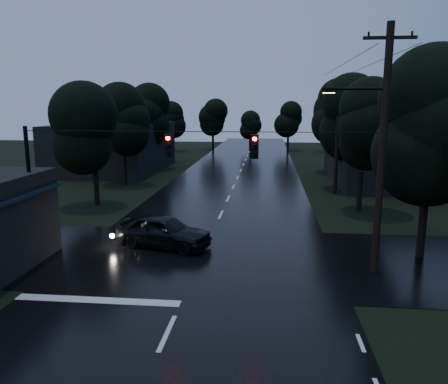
# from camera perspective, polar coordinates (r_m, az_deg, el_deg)

# --- Properties ---
(main_road) EXTENTS (12.00, 120.00, 0.02)m
(main_road) POSITION_cam_1_polar(r_m,az_deg,el_deg) (37.73, 1.23, 0.64)
(main_road) COLOR black
(main_road) RESTS_ON ground
(cross_street) EXTENTS (60.00, 9.00, 0.02)m
(cross_street) POSITION_cam_1_polar(r_m,az_deg,el_deg) (20.39, -2.91, -8.45)
(cross_street) COLOR black
(cross_street) RESTS_ON ground
(building_far_right) EXTENTS (10.00, 14.00, 4.40)m
(building_far_right) POSITION_cam_1_polar(r_m,az_deg,el_deg) (42.70, 20.83, 4.12)
(building_far_right) COLOR black
(building_far_right) RESTS_ON ground
(building_far_left) EXTENTS (10.00, 16.00, 5.00)m
(building_far_left) POSITION_cam_1_polar(r_m,az_deg,el_deg) (50.15, -14.03, 5.78)
(building_far_left) COLOR black
(building_far_left) RESTS_ON ground
(utility_pole_main) EXTENTS (3.50, 0.30, 10.00)m
(utility_pole_main) POSITION_cam_1_polar(r_m,az_deg,el_deg) (18.60, 19.72, 5.64)
(utility_pole_main) COLOR black
(utility_pole_main) RESTS_ON ground
(utility_pole_far) EXTENTS (2.00, 0.30, 7.50)m
(utility_pole_far) POSITION_cam_1_polar(r_m,az_deg,el_deg) (35.52, 14.53, 5.96)
(utility_pole_far) COLOR black
(utility_pole_far) RESTS_ON ground
(anchor_pole_left) EXTENTS (0.18, 0.18, 6.00)m
(anchor_pole_left) POSITION_cam_1_polar(r_m,az_deg,el_deg) (21.17, -23.93, -0.26)
(anchor_pole_left) COLOR black
(anchor_pole_left) RESTS_ON ground
(span_signals) EXTENTS (15.00, 0.37, 1.12)m
(span_signals) POSITION_cam_1_polar(r_m,az_deg,el_deg) (18.22, -1.81, 6.13)
(span_signals) COLOR black
(span_signals) RESTS_ON ground
(tree_corner_near) EXTENTS (4.48, 4.48, 9.44)m
(tree_corner_near) POSITION_cam_1_polar(r_m,az_deg,el_deg) (21.21, 25.44, 7.80)
(tree_corner_near) COLOR black
(tree_corner_near) RESTS_ON ground
(tree_left_a) EXTENTS (3.92, 3.92, 8.26)m
(tree_left_a) POSITION_cam_1_polar(r_m,az_deg,el_deg) (31.41, -16.72, 7.73)
(tree_left_a) COLOR black
(tree_left_a) RESTS_ON ground
(tree_left_b) EXTENTS (4.20, 4.20, 8.85)m
(tree_left_b) POSITION_cam_1_polar(r_m,az_deg,el_deg) (39.09, -13.08, 9.01)
(tree_left_b) COLOR black
(tree_left_b) RESTS_ON ground
(tree_left_c) EXTENTS (4.48, 4.48, 9.44)m
(tree_left_c) POSITION_cam_1_polar(r_m,az_deg,el_deg) (48.82, -9.96, 9.91)
(tree_left_c) COLOR black
(tree_left_c) RESTS_ON ground
(tree_right_a) EXTENTS (4.20, 4.20, 8.85)m
(tree_right_a) POSITION_cam_1_polar(r_m,az_deg,el_deg) (29.64, 17.76, 8.23)
(tree_right_a) COLOR black
(tree_right_a) RESTS_ON ground
(tree_right_b) EXTENTS (4.48, 4.48, 9.44)m
(tree_right_b) POSITION_cam_1_polar(r_m,az_deg,el_deg) (37.59, 16.22, 9.37)
(tree_right_b) COLOR black
(tree_right_b) RESTS_ON ground
(tree_right_c) EXTENTS (4.76, 4.76, 10.03)m
(tree_right_c) POSITION_cam_1_polar(r_m,az_deg,el_deg) (47.55, 14.83, 10.15)
(tree_right_c) COLOR black
(tree_right_c) RESTS_ON ground
(car) EXTENTS (5.12, 3.12, 1.63)m
(car) POSITION_cam_1_polar(r_m,az_deg,el_deg) (21.75, -7.91, -5.05)
(car) COLOR black
(car) RESTS_ON ground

